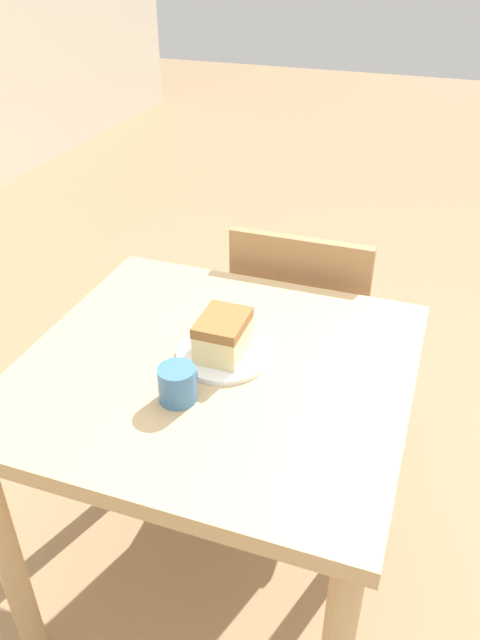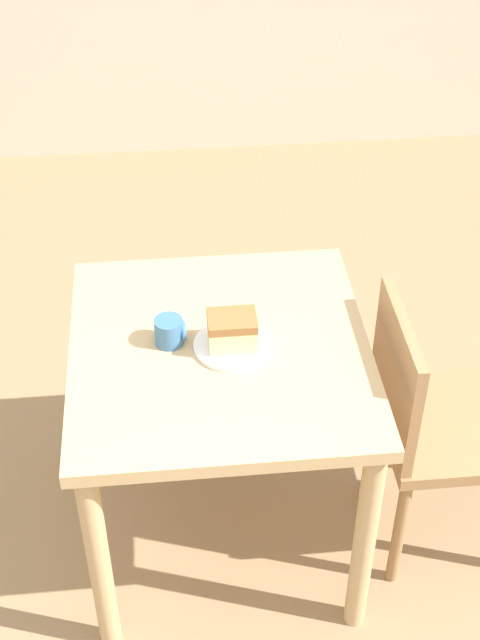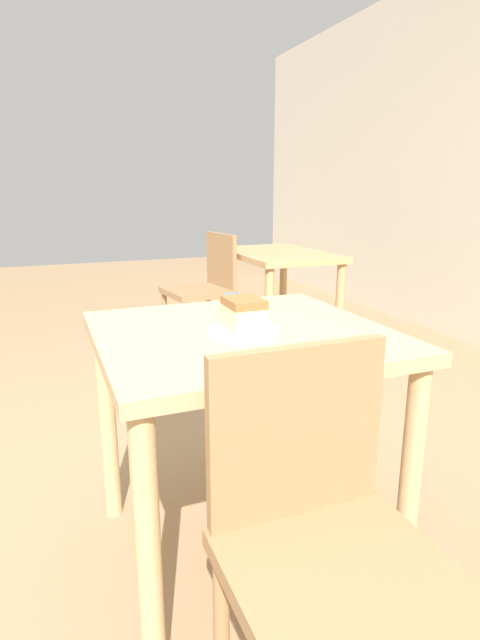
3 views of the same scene
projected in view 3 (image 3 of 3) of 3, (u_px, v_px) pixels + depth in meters
ground_plane at (89, 574)px, 1.56m from camera, size 14.00×14.00×0.00m
dining_table_near at (241, 369)px, 1.51m from camera, size 0.80×0.84×0.76m
dining_table_far at (278, 269)px, 3.63m from camera, size 0.96×0.63×0.72m
chair_near_window at (326, 544)px, 0.98m from camera, size 0.42×0.42×0.86m
chair_far_corner at (205, 286)px, 3.57m from camera, size 0.48×0.48×0.86m
plate at (244, 331)px, 1.44m from camera, size 0.21×0.21×0.01m
cake_slice at (244, 313)px, 1.43m from camera, size 0.13×0.10×0.09m
coffee_mug at (235, 307)px, 1.60m from camera, size 0.08×0.08×0.08m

